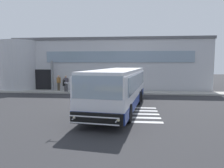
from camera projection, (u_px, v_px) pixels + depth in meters
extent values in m
cube|color=#2B2B2D|center=(101.00, 101.00, 17.43)|extent=(80.00, 90.00, 0.02)
cube|color=silver|center=(122.00, 121.00, 11.29)|extent=(4.40, 0.36, 0.01)
cube|color=silver|center=(122.00, 117.00, 12.18)|extent=(4.40, 0.36, 0.01)
cube|color=silver|center=(123.00, 114.00, 13.07)|extent=(4.40, 0.36, 0.01)
cube|color=silver|center=(124.00, 110.00, 13.96)|extent=(4.40, 0.36, 0.01)
cube|color=silver|center=(124.00, 107.00, 14.85)|extent=(4.40, 0.36, 0.01)
cube|color=#B7B7BC|center=(114.00, 65.00, 29.03)|extent=(22.05, 12.00, 5.65)
cube|color=#56565B|center=(114.00, 43.00, 28.74)|extent=(22.25, 12.20, 0.30)
cylinder|color=#B7B7BC|center=(20.00, 66.00, 24.61)|extent=(4.40, 4.40, 5.65)
cube|color=black|center=(43.00, 80.00, 23.93)|extent=(1.80, 0.16, 2.40)
cube|color=gray|center=(118.00, 57.00, 22.86)|extent=(16.05, 0.10, 1.20)
cube|color=#9E9B93|center=(108.00, 92.00, 22.17)|extent=(26.05, 2.00, 0.15)
cylinder|color=slate|center=(52.00, 76.00, 23.21)|extent=(0.28, 0.28, 3.21)
cube|color=silver|center=(119.00, 88.00, 14.36)|extent=(3.82, 10.35, 2.15)
cube|color=navy|center=(119.00, 100.00, 14.44)|extent=(3.87, 10.40, 0.55)
cube|color=silver|center=(119.00, 71.00, 14.24)|extent=(3.70, 10.14, 0.20)
cube|color=#8C9EAD|center=(97.00, 88.00, 9.45)|extent=(2.35, 0.42, 1.05)
cube|color=#8C9EAD|center=(138.00, 81.00, 14.31)|extent=(1.18, 8.84, 0.95)
cube|color=#8C9EAD|center=(101.00, 80.00, 14.89)|extent=(1.18, 8.84, 0.95)
cube|color=black|center=(97.00, 80.00, 9.41)|extent=(2.15, 0.37, 0.28)
cube|color=black|center=(96.00, 119.00, 9.46)|extent=(2.46, 0.51, 0.52)
sphere|color=beige|center=(119.00, 120.00, 9.19)|extent=(0.18, 0.18, 0.18)
sphere|color=beige|center=(75.00, 117.00, 9.64)|extent=(0.18, 0.18, 0.18)
cylinder|color=#B7B7BF|center=(68.00, 83.00, 9.96)|extent=(0.40, 0.10, 0.05)
cube|color=black|center=(64.00, 83.00, 10.00)|extent=(0.07, 0.20, 0.28)
cylinder|color=black|center=(128.00, 113.00, 11.03)|extent=(0.43, 1.03, 1.00)
cylinder|color=black|center=(86.00, 111.00, 11.55)|extent=(0.43, 1.03, 1.00)
cylinder|color=black|center=(139.00, 98.00, 15.98)|extent=(0.43, 1.03, 1.00)
cylinder|color=black|center=(108.00, 97.00, 16.51)|extent=(0.43, 1.03, 1.00)
cylinder|color=black|center=(140.00, 95.00, 17.24)|extent=(0.43, 1.03, 1.00)
cylinder|color=black|center=(112.00, 94.00, 17.77)|extent=(0.43, 1.03, 1.00)
cylinder|color=#B7B7BF|center=(94.00, 124.00, 9.11)|extent=(2.24, 0.35, 0.06)
cylinder|color=#B7B7BF|center=(94.00, 117.00, 9.08)|extent=(2.24, 0.35, 0.06)
cylinder|color=#B7B7BF|center=(117.00, 121.00, 9.07)|extent=(0.11, 0.50, 0.05)
cylinder|color=#B7B7BF|center=(74.00, 118.00, 9.51)|extent=(0.11, 0.50, 0.05)
cylinder|color=#4C4233|center=(59.00, 87.00, 22.94)|extent=(0.15, 0.15, 0.85)
cylinder|color=#4C4233|center=(58.00, 86.00, 23.05)|extent=(0.15, 0.15, 0.85)
cube|color=#996633|center=(59.00, 80.00, 22.93)|extent=(0.44, 0.36, 0.58)
sphere|color=tan|center=(59.00, 76.00, 22.88)|extent=(0.23, 0.23, 0.23)
cylinder|color=#996633|center=(60.00, 81.00, 22.80)|extent=(0.09, 0.09, 0.55)
cylinder|color=#996633|center=(57.00, 80.00, 23.06)|extent=(0.09, 0.09, 0.55)
cylinder|color=#2D2D33|center=(67.00, 88.00, 22.07)|extent=(0.15, 0.15, 0.85)
cylinder|color=#2D2D33|center=(65.00, 88.00, 22.08)|extent=(0.15, 0.15, 0.85)
cube|color=#4C4751|center=(66.00, 81.00, 22.00)|extent=(0.39, 0.25, 0.58)
sphere|color=tan|center=(66.00, 77.00, 21.96)|extent=(0.23, 0.23, 0.23)
cylinder|color=#4C4751|center=(68.00, 81.00, 22.00)|extent=(0.09, 0.09, 0.55)
cylinder|color=#4C4751|center=(63.00, 81.00, 22.02)|extent=(0.09, 0.09, 0.55)
cube|color=#26663F|center=(66.00, 81.00, 22.17)|extent=(0.31, 0.20, 0.44)
cylinder|color=yellow|center=(114.00, 90.00, 20.88)|extent=(0.18, 0.18, 0.90)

